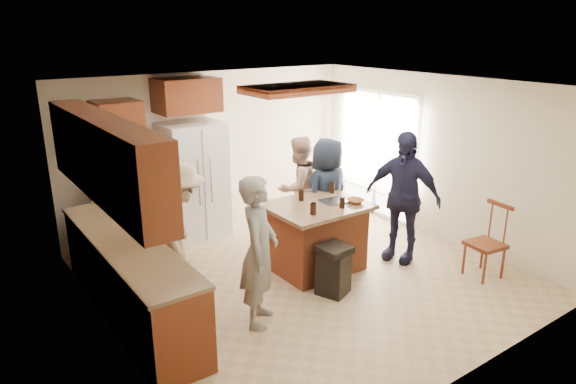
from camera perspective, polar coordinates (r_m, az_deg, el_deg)
room_shell at (r=10.67m, az=15.45°, el=4.85°), size 8.00×5.20×5.00m
person_front_left at (r=5.56m, az=-3.25°, el=-6.64°), size 0.75×0.77×1.70m
person_behind_left at (r=7.88m, az=1.18°, el=0.47°), size 0.83×0.57×1.60m
person_behind_right at (r=7.51m, az=4.38°, el=-0.23°), size 0.89×0.67×1.66m
person_side_right at (r=7.25m, az=12.59°, el=-0.52°), size 0.89×1.20×1.84m
person_counter at (r=6.14m, az=-11.88°, el=-4.51°), size 0.90×1.22×1.72m
left_cabinetry at (r=5.90m, az=-18.06°, el=-4.95°), size 0.64×3.00×2.30m
back_wall_units at (r=7.68m, az=-16.16°, el=3.79°), size 1.80×0.60×2.45m
refrigerator at (r=8.01m, az=-10.42°, el=1.23°), size 0.90×0.76×1.80m
kitchen_island at (r=6.92m, az=3.19°, el=-4.94°), size 1.28×1.03×0.93m
island_items at (r=6.78m, az=5.19°, el=-0.96°), size 0.88×0.67×0.15m
trash_bin at (r=6.39m, az=5.08°, el=-8.57°), size 0.45×0.45×0.63m
spindle_chair at (r=7.21m, az=21.19°, el=-5.41°), size 0.47×0.47×0.99m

